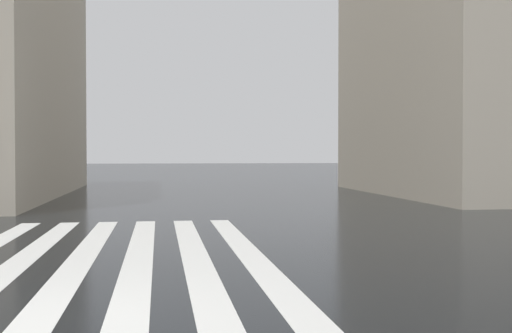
% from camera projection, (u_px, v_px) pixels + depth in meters
% --- Properties ---
extents(ground_plane, '(220.00, 220.00, 0.00)m').
position_uv_depth(ground_plane, '(51.00, 326.00, 6.88)').
color(ground_plane, black).
extents(zebra_crossing, '(13.00, 5.50, 0.01)m').
position_uv_depth(zebra_crossing, '(108.00, 262.00, 10.88)').
color(zebra_crossing, silver).
rests_on(zebra_crossing, ground_plane).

